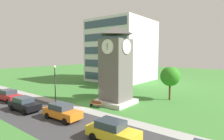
{
  "coord_description": "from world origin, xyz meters",
  "views": [
    {
      "loc": [
        18.28,
        -17.76,
        7.03
      ],
      "look_at": [
        1.45,
        3.72,
        4.69
      ],
      "focal_mm": 29.29,
      "sensor_mm": 36.0,
      "label": 1
    }
  ],
  "objects_px": {
    "tree_near_tower": "(120,68)",
    "parked_car_red": "(9,95)",
    "clock_tower": "(116,70)",
    "parked_car_black": "(24,104)",
    "street_lamp": "(55,80)",
    "tree_by_building": "(170,76)",
    "tree_streetside": "(115,76)",
    "park_bench": "(96,104)",
    "parked_car_yellow": "(112,131)",
    "parked_car_orange": "(62,111)"
  },
  "relations": [
    {
      "from": "clock_tower",
      "to": "parked_car_black",
      "type": "distance_m",
      "value": 12.6
    },
    {
      "from": "parked_car_black",
      "to": "clock_tower",
      "type": "bearing_deg",
      "value": 53.95
    },
    {
      "from": "parked_car_red",
      "to": "parked_car_orange",
      "type": "height_order",
      "value": "same"
    },
    {
      "from": "clock_tower",
      "to": "park_bench",
      "type": "bearing_deg",
      "value": -108.91
    },
    {
      "from": "clock_tower",
      "to": "tree_streetside",
      "type": "bearing_deg",
      "value": 128.65
    },
    {
      "from": "tree_streetside",
      "to": "parked_car_yellow",
      "type": "bearing_deg",
      "value": -53.62
    },
    {
      "from": "clock_tower",
      "to": "parked_car_orange",
      "type": "relative_size",
      "value": 2.32
    },
    {
      "from": "tree_streetside",
      "to": "parked_car_orange",
      "type": "height_order",
      "value": "tree_streetside"
    },
    {
      "from": "street_lamp",
      "to": "parked_car_orange",
      "type": "height_order",
      "value": "street_lamp"
    },
    {
      "from": "street_lamp",
      "to": "tree_by_building",
      "type": "height_order",
      "value": "street_lamp"
    },
    {
      "from": "tree_streetside",
      "to": "parked_car_red",
      "type": "height_order",
      "value": "tree_streetside"
    },
    {
      "from": "street_lamp",
      "to": "parked_car_orange",
      "type": "distance_m",
      "value": 6.57
    },
    {
      "from": "tree_by_building",
      "to": "tree_near_tower",
      "type": "bearing_deg",
      "value": 163.49
    },
    {
      "from": "parked_car_orange",
      "to": "parked_car_black",
      "type": "bearing_deg",
      "value": -170.28
    },
    {
      "from": "parked_car_red",
      "to": "parked_car_orange",
      "type": "xyz_separation_m",
      "value": [
        12.78,
        0.15,
        -0.0
      ]
    },
    {
      "from": "park_bench",
      "to": "parked_car_yellow",
      "type": "distance_m",
      "value": 9.79
    },
    {
      "from": "parked_car_red",
      "to": "tree_streetside",
      "type": "bearing_deg",
      "value": 46.46
    },
    {
      "from": "tree_streetside",
      "to": "parked_car_red",
      "type": "xyz_separation_m",
      "value": [
        -11.21,
        -11.79,
        -2.67
      ]
    },
    {
      "from": "park_bench",
      "to": "tree_by_building",
      "type": "bearing_deg",
      "value": 57.71
    },
    {
      "from": "park_bench",
      "to": "parked_car_red",
      "type": "xyz_separation_m",
      "value": [
        -12.59,
        -5.68,
        0.4
      ]
    },
    {
      "from": "street_lamp",
      "to": "tree_near_tower",
      "type": "xyz_separation_m",
      "value": [
        -0.7,
        16.21,
        0.69
      ]
    },
    {
      "from": "clock_tower",
      "to": "tree_by_building",
      "type": "relative_size",
      "value": 2.11
    },
    {
      "from": "street_lamp",
      "to": "parked_car_red",
      "type": "bearing_deg",
      "value": -157.95
    },
    {
      "from": "park_bench",
      "to": "parked_car_orange",
      "type": "height_order",
      "value": "parked_car_orange"
    },
    {
      "from": "tree_near_tower",
      "to": "parked_car_black",
      "type": "xyz_separation_m",
      "value": [
        -0.17,
        -20.15,
        -3.27
      ]
    },
    {
      "from": "clock_tower",
      "to": "tree_near_tower",
      "type": "height_order",
      "value": "clock_tower"
    },
    {
      "from": "tree_streetside",
      "to": "parked_car_orange",
      "type": "relative_size",
      "value": 1.12
    },
    {
      "from": "tree_near_tower",
      "to": "parked_car_red",
      "type": "xyz_separation_m",
      "value": [
        -6.78,
        -19.24,
        -3.27
      ]
    },
    {
      "from": "street_lamp",
      "to": "tree_near_tower",
      "type": "height_order",
      "value": "tree_near_tower"
    },
    {
      "from": "park_bench",
      "to": "tree_streetside",
      "type": "distance_m",
      "value": 6.98
    },
    {
      "from": "clock_tower",
      "to": "tree_by_building",
      "type": "height_order",
      "value": "clock_tower"
    },
    {
      "from": "park_bench",
      "to": "tree_by_building",
      "type": "height_order",
      "value": "tree_by_building"
    },
    {
      "from": "tree_near_tower",
      "to": "tree_by_building",
      "type": "xyz_separation_m",
      "value": [
        12.11,
        -3.59,
        -0.49
      ]
    },
    {
      "from": "parked_car_black",
      "to": "parked_car_yellow",
      "type": "relative_size",
      "value": 1.05
    },
    {
      "from": "clock_tower",
      "to": "street_lamp",
      "type": "relative_size",
      "value": 1.98
    },
    {
      "from": "parked_car_red",
      "to": "clock_tower",
      "type": "bearing_deg",
      "value": 32.66
    },
    {
      "from": "park_bench",
      "to": "parked_car_orange",
      "type": "distance_m",
      "value": 5.55
    },
    {
      "from": "clock_tower",
      "to": "parked_car_red",
      "type": "distance_m",
      "value": 16.7
    },
    {
      "from": "tree_near_tower",
      "to": "parked_car_red",
      "type": "bearing_deg",
      "value": -109.42
    },
    {
      "from": "park_bench",
      "to": "tree_near_tower",
      "type": "distance_m",
      "value": 15.2
    },
    {
      "from": "tree_by_building",
      "to": "clock_tower",
      "type": "bearing_deg",
      "value": -127.24
    },
    {
      "from": "tree_near_tower",
      "to": "park_bench",
      "type": "bearing_deg",
      "value": -66.81
    },
    {
      "from": "street_lamp",
      "to": "tree_streetside",
      "type": "distance_m",
      "value": 9.52
    },
    {
      "from": "clock_tower",
      "to": "tree_near_tower",
      "type": "relative_size",
      "value": 1.69
    },
    {
      "from": "park_bench",
      "to": "tree_streetside",
      "type": "xyz_separation_m",
      "value": [
        -1.39,
        6.11,
        3.07
      ]
    },
    {
      "from": "parked_car_black",
      "to": "parked_car_orange",
      "type": "bearing_deg",
      "value": 9.72
    },
    {
      "from": "clock_tower",
      "to": "tree_streetside",
      "type": "relative_size",
      "value": 2.06
    },
    {
      "from": "park_bench",
      "to": "tree_by_building",
      "type": "distance_m",
      "value": 12.22
    },
    {
      "from": "parked_car_black",
      "to": "parked_car_orange",
      "type": "xyz_separation_m",
      "value": [
        6.17,
        1.06,
        -0.0
      ]
    },
    {
      "from": "tree_by_building",
      "to": "parked_car_orange",
      "type": "distance_m",
      "value": 16.9
    }
  ]
}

